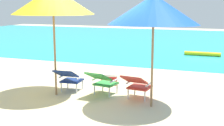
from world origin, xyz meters
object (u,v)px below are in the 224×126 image
(beach_umbrella_left, at_px, (53,1))
(cooler_box, at_px, (109,79))
(swim_buoy, at_px, (202,54))
(lounge_chair_center, at_px, (102,80))
(beach_umbrella_right, at_px, (154,10))
(lounge_chair_right, at_px, (137,84))
(lounge_chair_left, at_px, (69,78))

(beach_umbrella_left, bearing_deg, cooler_box, 58.30)
(swim_buoy, relative_size, lounge_chair_center, 1.70)
(swim_buoy, relative_size, cooler_box, 2.99)
(lounge_chair_center, xyz_separation_m, beach_umbrella_right, (1.37, -0.39, 1.79))
(swim_buoy, relative_size, lounge_chair_right, 1.72)
(swim_buoy, bearing_deg, beach_umbrella_right, -94.21)
(beach_umbrella_right, relative_size, cooler_box, 4.75)
(lounge_chair_center, relative_size, beach_umbrella_right, 0.37)
(cooler_box, bearing_deg, lounge_chair_left, -121.07)
(beach_umbrella_left, xyz_separation_m, beach_umbrella_right, (2.52, -0.05, -0.20))
(swim_buoy, xyz_separation_m, beach_umbrella_right, (-0.57, -7.73, 2.10))
(swim_buoy, xyz_separation_m, cooler_box, (-2.18, -6.21, 0.06))
(cooler_box, bearing_deg, lounge_chair_center, -77.69)
(beach_umbrella_left, bearing_deg, lounge_chair_left, 56.07)
(lounge_chair_center, distance_m, beach_umbrella_right, 2.29)
(lounge_chair_right, distance_m, beach_umbrella_right, 1.88)
(lounge_chair_left, xyz_separation_m, beach_umbrella_right, (2.31, -0.37, 1.79))
(lounge_chair_left, xyz_separation_m, cooler_box, (0.70, 1.15, -0.24))
(lounge_chair_right, height_order, beach_umbrella_right, beach_umbrella_right)
(beach_umbrella_left, distance_m, cooler_box, 2.82)
(cooler_box, bearing_deg, swim_buoy, 70.62)
(lounge_chair_left, distance_m, beach_umbrella_right, 2.94)
(lounge_chair_center, bearing_deg, lounge_chair_right, -1.81)
(lounge_chair_left, distance_m, lounge_chair_right, 1.87)
(lounge_chair_center, xyz_separation_m, beach_umbrella_left, (-1.16, -0.34, 1.99))
(lounge_chair_left, bearing_deg, beach_umbrella_right, -9.17)
(lounge_chair_left, height_order, lounge_chair_right, same)
(lounge_chair_left, bearing_deg, cooler_box, 58.93)
(swim_buoy, relative_size, lounge_chair_left, 1.76)
(beach_umbrella_right, xyz_separation_m, cooler_box, (-1.61, 1.53, -2.03))
(lounge_chair_right, bearing_deg, lounge_chair_left, 179.76)
(beach_umbrella_right, bearing_deg, lounge_chair_left, 170.83)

